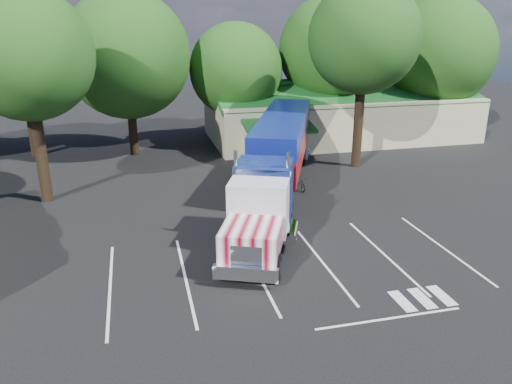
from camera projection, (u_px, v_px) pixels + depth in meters
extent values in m
plane|color=black|center=(231.00, 221.00, 28.14)|extent=(120.00, 120.00, 0.00)
cube|color=#BBAE8B|center=(339.00, 116.00, 47.14)|extent=(24.00, 11.00, 4.00)
cube|color=#17511F|center=(351.00, 93.00, 44.11)|extent=(24.20, 6.25, 2.10)
cube|color=#17511F|center=(331.00, 87.00, 48.51)|extent=(24.20, 6.25, 2.10)
cube|color=#BBAE8B|center=(274.00, 141.00, 40.30)|extent=(5.00, 2.50, 2.80)
cube|color=#17511F|center=(279.00, 126.00, 38.62)|extent=(5.40, 3.19, 0.80)
cylinder|color=black|center=(33.00, 132.00, 40.85)|extent=(0.70, 0.70, 4.00)
sphere|color=#1E4213|center=(23.00, 67.00, 39.15)|extent=(8.40, 8.40, 8.40)
cylinder|color=black|center=(133.00, 129.00, 41.14)|extent=(0.70, 0.70, 4.30)
sphere|color=#1E4213|center=(127.00, 55.00, 39.20)|extent=(10.00, 10.00, 10.00)
cylinder|color=black|center=(236.00, 125.00, 44.49)|extent=(0.70, 0.70, 3.60)
sphere|color=#1E4213|center=(236.00, 70.00, 42.90)|extent=(8.00, 8.00, 8.00)
cylinder|color=black|center=(329.00, 114.00, 46.83)|extent=(0.70, 0.70, 4.50)
sphere|color=#1E4213|center=(332.00, 50.00, 44.90)|extent=(9.60, 9.60, 9.60)
cylinder|color=black|center=(431.00, 115.00, 48.09)|extent=(0.70, 0.70, 3.90)
sphere|color=#1E4213|center=(438.00, 52.00, 46.16)|extent=(10.40, 10.40, 10.40)
cylinder|color=black|center=(41.00, 154.00, 30.27)|extent=(0.70, 0.70, 6.00)
sphere|color=#1E4213|center=(26.00, 54.00, 28.34)|extent=(7.60, 7.60, 7.60)
cylinder|color=black|center=(358.00, 124.00, 37.46)|extent=(0.70, 0.70, 6.50)
sphere|color=#1E4213|center=(364.00, 37.00, 35.39)|extent=(8.00, 8.00, 8.00)
cube|color=black|center=(260.00, 231.00, 24.66)|extent=(4.01, 7.62, 0.28)
cube|color=white|center=(246.00, 274.00, 20.81)|extent=(2.68, 1.32, 0.61)
cube|color=white|center=(246.00, 257.00, 20.80)|extent=(1.28, 0.63, 1.00)
cube|color=white|center=(251.00, 239.00, 21.92)|extent=(3.38, 3.44, 1.28)
cube|color=silver|center=(259.00, 207.00, 23.77)|extent=(3.25, 2.71, 2.56)
cube|color=black|center=(256.00, 201.00, 22.91)|extent=(2.40, 1.06, 1.11)
cube|color=white|center=(261.00, 172.00, 24.18)|extent=(2.71, 1.21, 0.28)
cube|color=#0C0E57|center=(264.00, 189.00, 25.57)|extent=(3.42, 3.12, 3.00)
cylinder|color=white|center=(236.00, 187.00, 24.68)|extent=(0.26, 0.26, 3.78)
cylinder|color=white|center=(287.00, 190.00, 24.32)|extent=(0.26, 0.26, 3.78)
cylinder|color=white|center=(231.00, 229.00, 24.98)|extent=(1.36, 1.92, 0.73)
cylinder|color=white|center=(290.00, 232.00, 24.56)|extent=(1.36, 1.92, 0.73)
cube|color=white|center=(283.00, 146.00, 34.63)|extent=(8.12, 14.26, 1.67)
cube|color=navy|center=(283.00, 125.00, 34.14)|extent=(8.12, 14.26, 1.33)
cube|color=black|center=(288.00, 150.00, 39.47)|extent=(2.72, 4.11, 0.39)
cube|color=black|center=(259.00, 196.00, 29.67)|extent=(0.17, 0.17, 1.56)
cube|color=black|center=(285.00, 198.00, 29.45)|extent=(0.17, 0.17, 1.56)
cube|color=white|center=(291.00, 147.00, 42.00)|extent=(2.52, 1.14, 0.13)
cylinder|color=black|center=(223.00, 264.00, 21.89)|extent=(0.83, 1.28, 1.22)
cylinder|color=black|center=(276.00, 267.00, 21.56)|extent=(0.83, 1.28, 1.22)
cylinder|color=black|center=(243.00, 220.00, 26.67)|extent=(0.83, 1.28, 1.22)
cylinder|color=black|center=(287.00, 222.00, 26.34)|extent=(0.83, 1.28, 1.22)
cylinder|color=black|center=(247.00, 211.00, 27.81)|extent=(0.83, 1.28, 1.22)
cylinder|color=black|center=(289.00, 214.00, 27.48)|extent=(0.83, 1.28, 1.22)
cylinder|color=black|center=(272.00, 156.00, 38.91)|extent=(0.83, 1.28, 1.22)
cylinder|color=black|center=(302.00, 157.00, 38.58)|extent=(0.83, 1.28, 1.22)
cylinder|color=black|center=(274.00, 152.00, 40.16)|extent=(0.83, 1.28, 1.22)
cylinder|color=black|center=(303.00, 153.00, 39.83)|extent=(0.83, 1.28, 1.22)
imported|color=black|center=(261.00, 209.00, 27.70)|extent=(0.49, 0.64, 1.56)
imported|color=black|center=(299.00, 183.00, 33.11)|extent=(0.85, 1.76, 0.89)
imported|color=#ABADB3|center=(280.00, 149.00, 40.41)|extent=(4.77, 2.03, 1.53)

